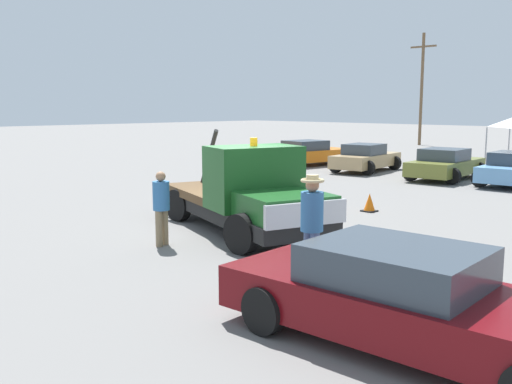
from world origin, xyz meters
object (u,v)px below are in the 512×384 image
parked_car_tan (365,158)px  tow_truck (249,196)px  person_at_hood (161,203)px  utility_pole (422,86)px  parked_car_olive (445,164)px  parked_car_orange (308,153)px  foreground_car (409,300)px  person_near_truck (312,218)px  traffic_cone (369,203)px

parked_car_tan → tow_truck: bearing=-164.3°
person_at_hood → utility_pole: bearing=-84.3°
parked_car_olive → parked_car_orange: bearing=83.1°
foreground_car → parked_car_tan: size_ratio=1.19×
person_near_truck → person_at_hood: bearing=-66.2°
parked_car_tan → traffic_cone: 10.83m
foreground_car → person_near_truck: 3.18m
parked_car_orange → traffic_cone: (9.98, -9.01, -0.40)m
tow_truck → traffic_cone: (0.40, 4.66, -0.68)m
person_near_truck → parked_car_tan: 17.93m
parked_car_olive → utility_pole: utility_pole is taller
person_at_hood → parked_car_olive: (-1.14, 15.64, -0.33)m
foreground_car → person_at_hood: 6.88m
tow_truck → traffic_cone: bearing=103.0°
parked_car_orange → utility_pole: (-4.00, 18.81, 4.05)m
person_near_truck → parked_car_tan: person_near_truck is taller
foreground_car → person_near_truck: (-2.81, 1.42, 0.48)m
parked_car_olive → traffic_cone: size_ratio=8.30×
foreground_car → parked_car_orange: 23.18m
person_near_truck → parked_car_tan: (-9.32, 15.31, -0.49)m
person_near_truck → traffic_cone: bearing=-136.9°
traffic_cone → utility_pole: (-13.98, 27.82, 4.44)m
traffic_cone → parked_car_orange: bearing=137.9°
parked_car_orange → foreground_car: bearing=-130.2°
traffic_cone → utility_pole: size_ratio=0.06×
foreground_car → person_at_hood: size_ratio=3.12×
foreground_car → parked_car_olive: bearing=111.8°
parked_car_tan → foreground_car: bearing=-151.7°
foreground_car → person_near_truck: size_ratio=2.75×
parked_car_olive → person_near_truck: bearing=-166.3°
person_near_truck → traffic_cone: person_near_truck is taller
person_near_truck → utility_pole: size_ratio=0.22×
tow_truck → parked_car_olive: (-1.64, 13.40, -0.29)m
tow_truck → utility_pole: size_ratio=0.72×
tow_truck → utility_pole: 35.41m
person_near_truck → traffic_cone: (-3.10, 6.46, -0.88)m
tow_truck → parked_car_tan: 14.72m
tow_truck → utility_pole: bearing=130.5°
foreground_car → utility_pole: size_ratio=0.60×
person_at_hood → tow_truck: bearing=-117.6°
parked_car_orange → parked_car_olive: bearing=-85.4°
tow_truck → foreground_car: bearing=-9.2°
foreground_car → traffic_cone: (-5.90, 7.87, -0.40)m
person_at_hood → parked_car_orange: person_at_hood is taller
foreground_car → parked_car_olive: (-7.94, 16.61, -0.00)m
foreground_car → person_at_hood: person_at_hood is taller
parked_car_olive → traffic_cone: bearing=-171.8°
traffic_cone → utility_pole: bearing=116.7°
person_near_truck → parked_car_olive: person_near_truck is taller
foreground_car → parked_car_orange: (-15.88, 16.88, -0.00)m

